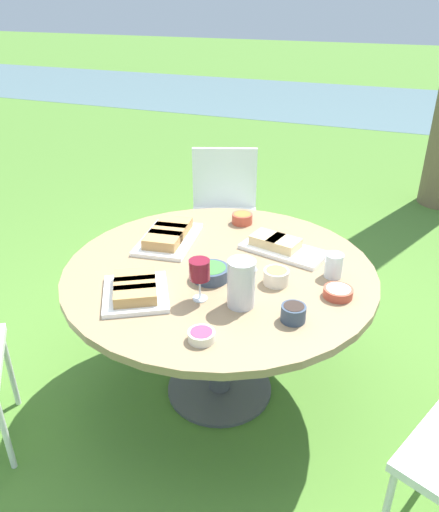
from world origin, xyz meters
TOP-DOWN VIEW (x-y plane):
  - ground_plane at (0.00, 0.00)m, footprint 40.00×40.00m
  - river_strip at (0.00, 7.82)m, footprint 40.00×3.92m
  - dining_table at (0.00, 0.00)m, footprint 1.40×1.40m
  - chair_near_right at (-0.42, 1.15)m, footprint 0.56×0.54m
  - water_pitcher at (0.19, -0.25)m, footprint 0.12×0.11m
  - wine_glass at (0.02, -0.27)m, footprint 0.08×0.08m
  - platter_bread_main at (-0.33, 0.16)m, footprint 0.31×0.43m
  - platter_charcuterie at (0.20, 0.26)m, footprint 0.43×0.27m
  - platter_sandwich_side at (-0.23, -0.34)m, footprint 0.37×0.39m
  - bowl_fries at (0.27, -0.04)m, footprint 0.11×0.11m
  - bowl_salad at (0.00, -0.10)m, footprint 0.16×0.16m
  - bowl_olives at (0.41, -0.27)m, footprint 0.09×0.09m
  - bowl_dip_red at (0.13, -0.51)m, footprint 0.10×0.10m
  - bowl_dip_cream at (0.53, -0.05)m, footprint 0.12×0.12m
  - bowl_roasted_veg at (-0.07, 0.50)m, footprint 0.11×0.11m
  - cup_water_near at (0.49, 0.11)m, footprint 0.08×0.08m

SIDE VIEW (x-z plane):
  - ground_plane at x=0.00m, z-range 0.00..0.00m
  - river_strip at x=0.00m, z-range 0.00..0.01m
  - chair_near_right at x=-0.42m, z-range 0.08..0.97m
  - dining_table at x=0.00m, z-range 0.26..0.98m
  - bowl_dip_red at x=0.13m, z-range 0.72..0.76m
  - bowl_dip_cream at x=0.53m, z-range 0.72..0.76m
  - platter_charcuterie at x=0.20m, z-range 0.71..0.78m
  - platter_sandwich_side at x=-0.23m, z-range 0.72..0.78m
  - bowl_roasted_veg at x=-0.07m, z-range 0.72..0.78m
  - bowl_salad at x=0.00m, z-range 0.72..0.78m
  - platter_bread_main at x=-0.33m, z-range 0.72..0.79m
  - bowl_fries at x=0.27m, z-range 0.72..0.79m
  - bowl_olives at x=0.41m, z-range 0.72..0.79m
  - cup_water_near at x=0.49m, z-range 0.72..0.82m
  - water_pitcher at x=0.19m, z-range 0.72..0.92m
  - wine_glass at x=0.02m, z-range 0.76..0.94m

